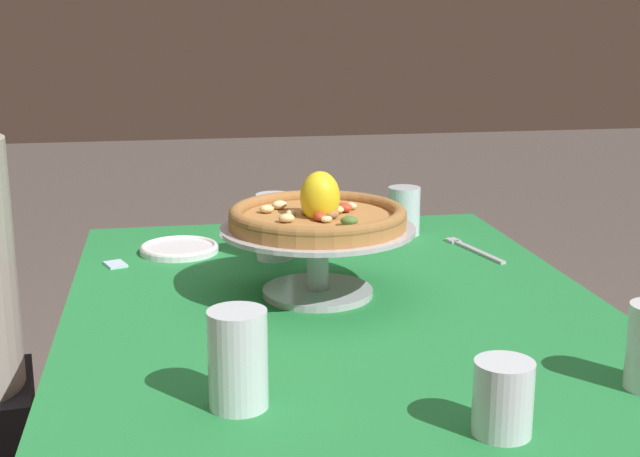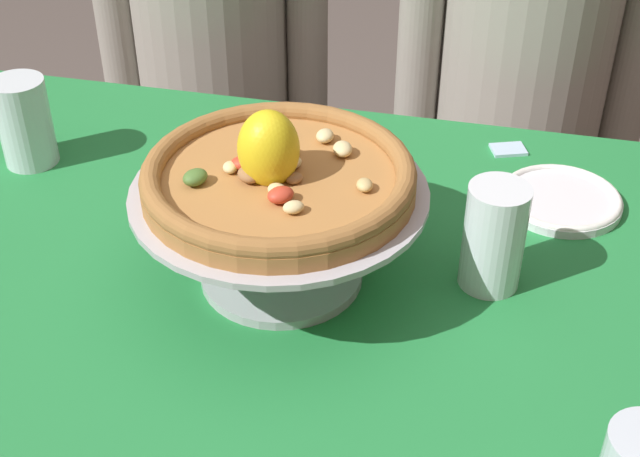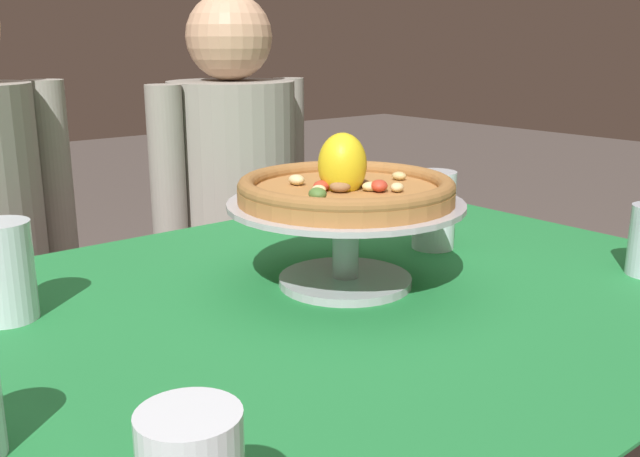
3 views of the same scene
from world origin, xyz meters
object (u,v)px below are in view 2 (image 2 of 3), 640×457
object	(u,v)px
water_glass_back_left	(26,127)
diner_left	(216,90)
pizza_stand	(280,222)
diner_right	(514,137)
pizza	(278,174)
water_glass_side_right	(493,243)
sugar_packet	(508,150)
side_plate	(561,199)

from	to	relation	value
water_glass_back_left	diner_left	bearing A→B (deg)	81.83
pizza_stand	diner_right	size ratio (longest dim) A/B	0.29
pizza	water_glass_side_right	distance (m)	0.27
pizza_stand	sugar_packet	world-z (taller)	pizza_stand
pizza_stand	diner_right	distance (m)	0.79
diner_right	water_glass_back_left	bearing A→B (deg)	-142.23
pizza_stand	pizza	distance (m)	0.07
pizza	side_plate	world-z (taller)	pizza
water_glass_side_right	sugar_packet	xyz separation A→B (m)	(0.01, 0.32, -0.06)
pizza_stand	diner_right	bearing A→B (deg)	69.79
water_glass_back_left	pizza_stand	bearing A→B (deg)	-22.38
pizza_stand	sugar_packet	distance (m)	0.45
diner_right	sugar_packet	bearing A→B (deg)	-91.74
pizza	sugar_packet	world-z (taller)	pizza
sugar_packet	diner_right	world-z (taller)	diner_right
side_plate	diner_right	xyz separation A→B (m)	(-0.07, 0.47, -0.17)
sugar_packet	side_plate	bearing A→B (deg)	-58.64
diner_left	side_plate	bearing A→B (deg)	-36.42
water_glass_back_left	sugar_packet	distance (m)	0.70
water_glass_back_left	diner_right	bearing A→B (deg)	37.77
water_glass_side_right	side_plate	world-z (taller)	water_glass_side_right
sugar_packet	diner_left	distance (m)	0.72
side_plate	diner_left	world-z (taller)	diner_left
pizza	water_glass_side_right	xyz separation A→B (m)	(0.25, 0.05, -0.09)
sugar_packet	diner_right	distance (m)	0.38
diner_left	water_glass_back_left	bearing A→B (deg)	-98.17
pizza	sugar_packet	xyz separation A→B (m)	(0.25, 0.36, -0.14)
water_glass_side_right	diner_right	size ratio (longest dim) A/B	0.11
pizza_stand	sugar_packet	xyz separation A→B (m)	(0.25, 0.36, -0.08)
water_glass_back_left	diner_left	size ratio (longest dim) A/B	0.11
pizza_stand	sugar_packet	bearing A→B (deg)	55.56
water_glass_back_left	diner_right	world-z (taller)	diner_right
water_glass_back_left	sugar_packet	xyz separation A→B (m)	(0.68, 0.19, -0.05)
pizza_stand	diner_right	xyz separation A→B (m)	(0.26, 0.71, -0.25)
side_plate	water_glass_back_left	bearing A→B (deg)	-175.29
diner_right	side_plate	bearing A→B (deg)	-81.89
water_glass_side_right	sugar_packet	size ratio (longest dim) A/B	2.69
side_plate	sugar_packet	distance (m)	0.15
water_glass_back_left	sugar_packet	world-z (taller)	water_glass_back_left
diner_right	water_glass_side_right	bearing A→B (deg)	-91.37
diner_right	pizza	bearing A→B (deg)	-110.27
side_plate	sugar_packet	world-z (taller)	side_plate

